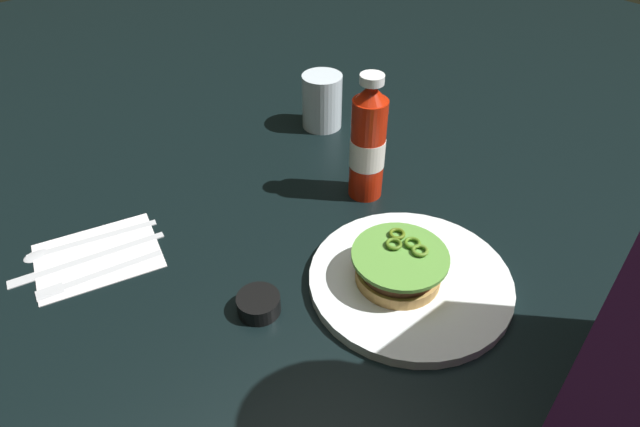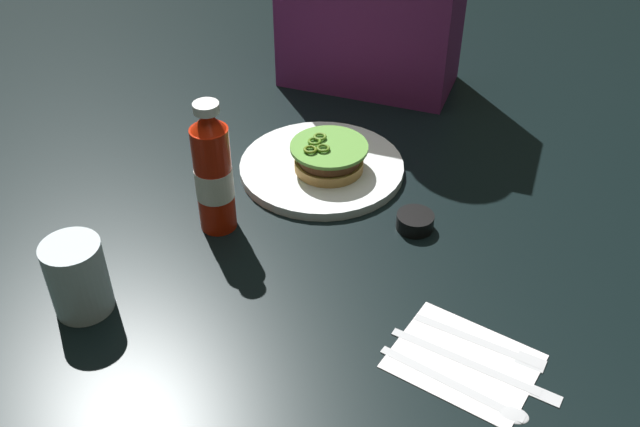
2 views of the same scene
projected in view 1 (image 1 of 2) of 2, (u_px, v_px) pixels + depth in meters
ground_plane at (305, 243)px, 0.82m from camera, size 3.00×3.00×0.00m
dinner_plate at (410, 280)px, 0.75m from camera, size 0.28×0.28×0.02m
burger_sandwich at (399, 266)px, 0.73m from camera, size 0.13×0.13×0.05m
ketchup_bottle at (368, 144)px, 0.86m from camera, size 0.06×0.06×0.22m
water_glass at (322, 101)px, 1.06m from camera, size 0.08×0.08×0.11m
condiment_cup at (259, 304)px, 0.71m from camera, size 0.06×0.06×0.03m
napkin at (98, 255)px, 0.80m from camera, size 0.20×0.17×0.00m
spoon_utensil at (72, 243)px, 0.81m from camera, size 0.19×0.06×0.00m
butter_knife at (78, 260)px, 0.78m from camera, size 0.22×0.06×0.00m
fork_utensil at (89, 276)px, 0.76m from camera, size 0.18×0.05×0.00m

